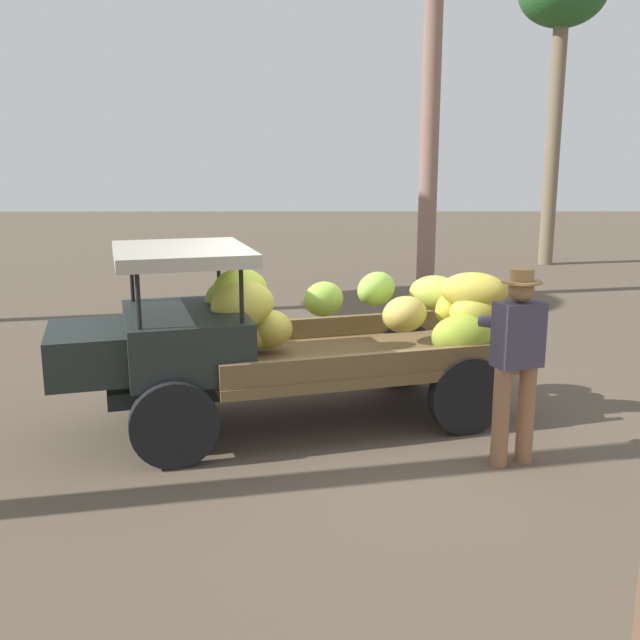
# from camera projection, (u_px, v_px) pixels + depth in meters

# --- Properties ---
(ground_plane) EXTENTS (60.00, 60.00, 0.00)m
(ground_plane) POSITION_uv_depth(u_px,v_px,m) (348.00, 422.00, 7.43)
(ground_plane) COLOR brown
(truck) EXTENTS (4.66, 2.72, 1.83)m
(truck) POSITION_uv_depth(u_px,v_px,m) (276.00, 336.00, 7.22)
(truck) COLOR black
(truck) RESTS_ON ground
(farmer) EXTENTS (0.55, 0.52, 1.74)m
(farmer) POSITION_uv_depth(u_px,v_px,m) (517.00, 355.00, 6.24)
(farmer) COLOR #926445
(farmer) RESTS_ON ground
(forest_tree_2) EXTENTS (2.09, 2.09, 7.32)m
(forest_tree_2) POSITION_uv_depth(u_px,v_px,m) (562.00, 5.00, 17.15)
(forest_tree_2) COLOR #76664D
(forest_tree_2) RESTS_ON ground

